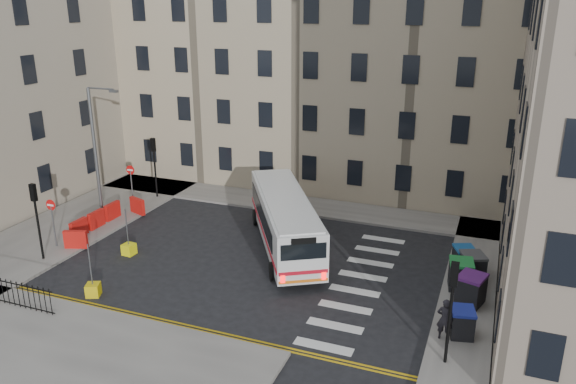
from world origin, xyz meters
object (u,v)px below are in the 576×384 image
Objects in this scene: wheelie_bin_c at (461,274)px; bollard_yellow at (129,249)px; streetlamp at (95,152)px; wheelie_bin_d at (472,267)px; wheelie_bin_e at (464,259)px; bollard_chevron at (93,290)px; bus at (285,219)px; wheelie_bin_b at (471,289)px; wheelie_bin_a at (462,322)px; pedestrian at (445,319)px.

wheelie_bin_c is 2.32× the size of bollard_yellow.
bollard_yellow is (4.68, -3.69, -4.04)m from streetlamp.
wheelie_bin_e is (-0.46, 0.88, -0.05)m from wheelie_bin_d.
streetlamp is at bearing 155.80° from wheelie_bin_d.
wheelie_bin_e is 2.31× the size of bollard_chevron.
streetlamp is at bearing 126.23° from bollard_chevron.
bus is at bearing 153.72° from wheelie_bin_d.
bollard_yellow is at bearing -160.10° from wheelie_bin_b.
bus is 9.61m from wheelie_bin_c.
wheelie_bin_a is at bearing -60.65° from bus.
streetlamp is 22.56m from wheelie_bin_b.
streetlamp is at bearing -170.31° from wheelie_bin_b.
bollard_yellow is 1.00× the size of bollard_chevron.
wheelie_bin_d is (0.04, 5.15, 0.08)m from wheelie_bin_a.
bollard_chevron is (-16.26, -5.29, -0.55)m from wheelie_bin_b.
wheelie_bin_d is at bearing 11.08° from bollard_yellow.
wheelie_bin_c is at bearing 22.87° from bollard_chevron.
wheelie_bin_d is 17.91m from bollard_chevron.
bollard_chevron is at bearing -158.22° from bus.
wheelie_bin_d is at bearing -94.29° from pedestrian.
wheelie_bin_b is at bearing -100.94° from pedestrian.
wheelie_bin_e is (-0.42, 6.03, 0.02)m from wheelie_bin_a.
bus is 7.43× the size of wheelie_bin_c.
wheelie_bin_a is 0.90× the size of wheelie_bin_e.
bollard_yellow is (-17.34, -3.40, -0.52)m from wheelie_bin_d.
wheelie_bin_d is 0.99m from wheelie_bin_e.
wheelie_bin_e is at bearing -28.50° from bus.
wheelie_bin_c is (21.57, -1.38, -3.50)m from streetlamp.
wheelie_bin_c is at bearing -112.40° from wheelie_bin_e.
bus is 8.31× the size of wheelie_bin_a.
wheelie_bin_a is at bearing -138.54° from pedestrian.
bollard_chevron is at bearing -145.31° from wheelie_bin_b.
streetlamp is 0.79× the size of bus.
bus is at bearing -179.53° from wheelie_bin_b.
streetlamp is 5.40× the size of wheelie_bin_b.
wheelie_bin_c is 17.06m from bollard_chevron.
bus is at bearing 52.61° from bollard_chevron.
wheelie_bin_e reaches higher than bollard_yellow.
wheelie_bin_c is 0.92× the size of wheelie_bin_d.
bus is at bearing 137.44° from wheelie_bin_a.
wheelie_bin_a reaches higher than bollard_yellow.
bus reaches higher than wheelie_bin_a.
wheelie_bin_d is at bearing 25.48° from bollard_chevron.
pedestrian is at bearing -114.39° from wheelie_bin_e.
wheelie_bin_e is 17.42m from bollard_yellow.
wheelie_bin_d reaches higher than bollard_chevron.
pedestrian is 16.84m from bollard_yellow.
wheelie_bin_d is (9.90, -0.49, -0.85)m from bus.
pedestrian is at bearing -153.76° from wheelie_bin_a.
wheelie_bin_c is at bearing -40.28° from bus.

